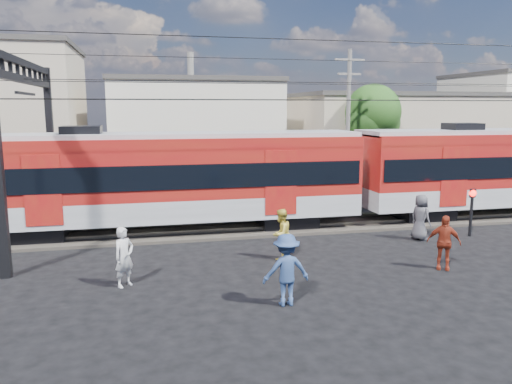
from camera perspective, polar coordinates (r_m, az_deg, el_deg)
ground at (r=14.75m, az=11.21°, el=-11.11°), size 120.00×120.00×0.00m
track_bed at (r=21.96m, az=2.79°, el=-3.87°), size 70.00×3.40×0.12m
rail_near at (r=21.23m, az=3.33°, el=-4.01°), size 70.00×0.12×0.12m
rail_far at (r=22.64m, az=2.29°, el=-3.15°), size 70.00×0.12×0.12m
commuter_train at (r=20.79m, az=-9.67°, el=1.81°), size 50.30×3.08×4.17m
catenary at (r=20.79m, az=-21.04°, el=8.88°), size 70.00×9.30×7.52m
building_midwest at (r=39.78m, az=-7.34°, el=7.33°), size 12.24×12.24×7.30m
building_mideast at (r=41.60m, az=15.76°, el=6.46°), size 16.32×10.20×6.30m
utility_pole_mid at (r=29.97m, az=10.47°, el=8.22°), size 1.80×0.24×8.50m
tree_near at (r=34.10m, az=13.41°, el=8.48°), size 3.82×3.64×6.72m
pedestrian_a at (r=15.12m, az=-14.84°, el=-7.18°), size 0.77×0.74×1.78m
pedestrian_b at (r=17.22m, az=2.86°, el=-4.84°), size 1.08×1.07×1.76m
pedestrian_c at (r=13.29m, az=3.47°, el=-8.86°), size 1.25×0.73×1.93m
pedestrian_d at (r=17.24m, az=20.67°, el=-5.40°), size 1.12×0.90×1.78m
pedestrian_e at (r=20.74m, az=18.29°, el=-2.75°), size 0.85×1.03×1.82m
crossing_signal at (r=21.93m, az=23.44°, el=-1.21°), size 0.28×0.28×1.96m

